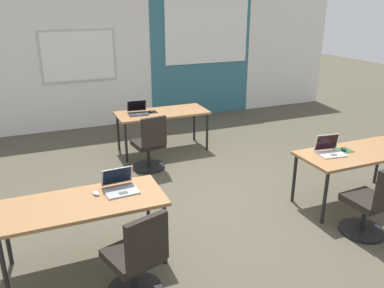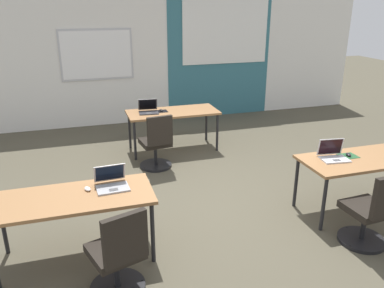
{
  "view_description": "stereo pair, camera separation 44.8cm",
  "coord_description": "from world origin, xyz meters",
  "px_view_note": "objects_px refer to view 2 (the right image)",
  "views": [
    {
      "loc": [
        -2.04,
        -4.11,
        2.57
      ],
      "look_at": [
        -0.24,
        0.24,
        0.82
      ],
      "focal_mm": 36.35,
      "sensor_mm": 36.0,
      "label": 1
    },
    {
      "loc": [
        -1.62,
        -4.26,
        2.57
      ],
      "look_at": [
        -0.24,
        0.24,
        0.82
      ],
      "focal_mm": 36.35,
      "sensor_mm": 36.0,
      "label": 2
    }
  ],
  "objects_px": {
    "chair_near_right_inner": "(371,215)",
    "laptop_far_left": "(148,110)",
    "desk_near_left": "(73,202)",
    "laptop_near_left_inner": "(112,183)",
    "desk_far_center": "(173,114)",
    "laptop_near_right_inner": "(333,155)",
    "mouse_far_left": "(161,110)",
    "chair_near_left_inner": "(119,259)",
    "desk_near_right": "(363,162)",
    "mouse_near_left_inner": "(88,189)",
    "mouse_near_right_inner": "(348,155)",
    "chair_far_left": "(157,146)"
  },
  "relations": [
    {
      "from": "mouse_near_right_inner",
      "to": "desk_near_left",
      "type": "bearing_deg",
      "value": -178.25
    },
    {
      "from": "desk_near_left",
      "to": "laptop_near_left_inner",
      "type": "distance_m",
      "value": 0.43
    },
    {
      "from": "mouse_far_left",
      "to": "chair_near_right_inner",
      "type": "bearing_deg",
      "value": -66.98
    },
    {
      "from": "chair_near_left_inner",
      "to": "laptop_near_left_inner",
      "type": "bearing_deg",
      "value": -111.3
    },
    {
      "from": "laptop_far_left",
      "to": "chair_far_left",
      "type": "xyz_separation_m",
      "value": [
        -0.04,
        -0.79,
        -0.39
      ]
    },
    {
      "from": "desk_near_left",
      "to": "chair_near_left_inner",
      "type": "bearing_deg",
      "value": -62.6
    },
    {
      "from": "chair_near_right_inner",
      "to": "laptop_far_left",
      "type": "height_order",
      "value": "laptop_far_left"
    },
    {
      "from": "mouse_near_left_inner",
      "to": "desk_near_left",
      "type": "bearing_deg",
      "value": -147.25
    },
    {
      "from": "desk_near_right",
      "to": "laptop_near_left_inner",
      "type": "bearing_deg",
      "value": 178.12
    },
    {
      "from": "chair_near_right_inner",
      "to": "chair_near_left_inner",
      "type": "distance_m",
      "value": 2.71
    },
    {
      "from": "mouse_near_left_inner",
      "to": "desk_near_right",
      "type": "bearing_deg",
      "value": -1.66
    },
    {
      "from": "mouse_near_left_inner",
      "to": "laptop_far_left",
      "type": "height_order",
      "value": "laptop_far_left"
    },
    {
      "from": "laptop_far_left",
      "to": "mouse_far_left",
      "type": "relative_size",
      "value": 3.41
    },
    {
      "from": "mouse_near_right_inner",
      "to": "laptop_far_left",
      "type": "xyz_separation_m",
      "value": [
        -2.02,
        2.74,
        0.03
      ]
    },
    {
      "from": "desk_near_left",
      "to": "desk_near_right",
      "type": "xyz_separation_m",
      "value": [
        3.5,
        0.0,
        0.0
      ]
    },
    {
      "from": "desk_far_center",
      "to": "laptop_near_left_inner",
      "type": "height_order",
      "value": "laptop_near_left_inner"
    },
    {
      "from": "mouse_far_left",
      "to": "desk_far_center",
      "type": "bearing_deg",
      "value": -14.84
    },
    {
      "from": "mouse_near_right_inner",
      "to": "chair_near_left_inner",
      "type": "relative_size",
      "value": 0.12
    },
    {
      "from": "desk_near_right",
      "to": "mouse_far_left",
      "type": "bearing_deg",
      "value": 124.32
    },
    {
      "from": "desk_near_right",
      "to": "chair_near_left_inner",
      "type": "height_order",
      "value": "chair_near_left_inner"
    },
    {
      "from": "mouse_far_left",
      "to": "laptop_near_left_inner",
      "type": "bearing_deg",
      "value": -112.73
    },
    {
      "from": "laptop_near_left_inner",
      "to": "chair_far_left",
      "type": "height_order",
      "value": "laptop_near_left_inner"
    },
    {
      "from": "desk_far_center",
      "to": "laptop_near_right_inner",
      "type": "relative_size",
      "value": 4.43
    },
    {
      "from": "mouse_near_left_inner",
      "to": "laptop_far_left",
      "type": "distance_m",
      "value": 2.99
    },
    {
      "from": "laptop_near_right_inner",
      "to": "desk_near_right",
      "type": "bearing_deg",
      "value": -5.47
    },
    {
      "from": "desk_near_left",
      "to": "laptop_near_left_inner",
      "type": "xyz_separation_m",
      "value": [
        0.4,
        0.1,
        0.11
      ]
    },
    {
      "from": "desk_near_right",
      "to": "mouse_near_right_inner",
      "type": "bearing_deg",
      "value": 146.36
    },
    {
      "from": "laptop_near_right_inner",
      "to": "mouse_far_left",
      "type": "distance_m",
      "value": 3.17
    },
    {
      "from": "chair_near_right_inner",
      "to": "chair_far_left",
      "type": "xyz_separation_m",
      "value": [
        -1.78,
        2.76,
        0.0
      ]
    },
    {
      "from": "desk_near_right",
      "to": "chair_near_left_inner",
      "type": "bearing_deg",
      "value": -167.82
    },
    {
      "from": "desk_near_right",
      "to": "desk_far_center",
      "type": "xyz_separation_m",
      "value": [
        -1.75,
        2.8,
        0.0
      ]
    },
    {
      "from": "laptop_near_right_inner",
      "to": "mouse_near_left_inner",
      "type": "xyz_separation_m",
      "value": [
        -2.96,
        0.01,
        -0.03
      ]
    },
    {
      "from": "desk_near_right",
      "to": "desk_far_center",
      "type": "bearing_deg",
      "value": 122.01
    },
    {
      "from": "laptop_near_right_inner",
      "to": "mouse_far_left",
      "type": "height_order",
      "value": "laptop_near_right_inner"
    },
    {
      "from": "laptop_near_right_inner",
      "to": "laptop_far_left",
      "type": "relative_size",
      "value": 1.0
    },
    {
      "from": "chair_near_left_inner",
      "to": "mouse_near_right_inner",
      "type": "bearing_deg",
      "value": 176.86
    },
    {
      "from": "desk_near_right",
      "to": "chair_near_right_inner",
      "type": "relative_size",
      "value": 1.74
    },
    {
      "from": "desk_far_center",
      "to": "chair_near_left_inner",
      "type": "relative_size",
      "value": 1.74
    },
    {
      "from": "laptop_near_left_inner",
      "to": "laptop_far_left",
      "type": "xyz_separation_m",
      "value": [
        0.92,
        2.75,
        -0.0
      ]
    },
    {
      "from": "laptop_near_left_inner",
      "to": "chair_far_left",
      "type": "relative_size",
      "value": 0.38
    },
    {
      "from": "chair_near_left_inner",
      "to": "mouse_far_left",
      "type": "relative_size",
      "value": 8.71
    },
    {
      "from": "desk_near_left",
      "to": "chair_near_left_inner",
      "type": "height_order",
      "value": "chair_near_left_inner"
    },
    {
      "from": "desk_far_center",
      "to": "mouse_far_left",
      "type": "height_order",
      "value": "mouse_far_left"
    },
    {
      "from": "laptop_far_left",
      "to": "laptop_near_right_inner",
      "type": "bearing_deg",
      "value": -51.28
    },
    {
      "from": "desk_far_center",
      "to": "mouse_near_left_inner",
      "type": "bearing_deg",
      "value": -120.61
    },
    {
      "from": "laptop_far_left",
      "to": "laptop_near_left_inner",
      "type": "bearing_deg",
      "value": -102.75
    },
    {
      "from": "desk_near_left",
      "to": "desk_far_center",
      "type": "xyz_separation_m",
      "value": [
        1.75,
        2.8,
        0.0
      ]
    },
    {
      "from": "laptop_far_left",
      "to": "chair_far_left",
      "type": "height_order",
      "value": "laptop_far_left"
    },
    {
      "from": "chair_near_left_inner",
      "to": "mouse_far_left",
      "type": "distance_m",
      "value": 3.75
    },
    {
      "from": "laptop_near_left_inner",
      "to": "mouse_near_left_inner",
      "type": "xyz_separation_m",
      "value": [
        -0.25,
        -0.0,
        -0.03
      ]
    }
  ]
}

